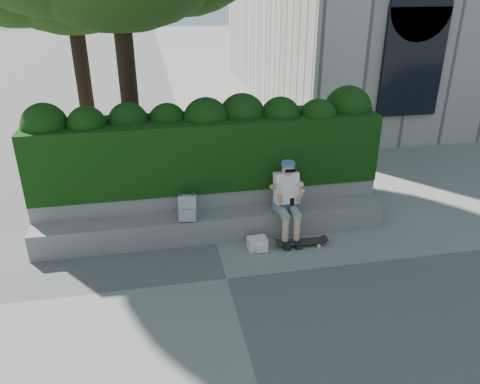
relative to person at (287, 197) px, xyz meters
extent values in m
plane|color=slate|center=(-1.22, -1.07, -0.75)|extent=(80.00, 80.00, 0.00)
cube|color=gray|center=(-1.22, 0.18, -0.53)|extent=(6.00, 0.45, 0.45)
cube|color=gray|center=(-1.22, 0.66, -0.38)|extent=(6.00, 0.50, 0.75)
cube|color=black|center=(-1.22, 0.88, 0.60)|extent=(6.00, 1.00, 1.20)
cylinder|color=black|center=(-2.56, 3.29, 1.00)|extent=(0.37, 0.37, 3.51)
cylinder|color=black|center=(-3.71, 5.37, 0.78)|extent=(0.37, 0.37, 3.07)
cube|color=gray|center=(0.00, 0.13, -0.19)|extent=(0.36, 0.26, 0.22)
cube|color=white|center=(0.00, 0.06, 0.15)|extent=(0.40, 0.32, 0.55)
sphere|color=tan|center=(0.00, -0.01, 0.51)|extent=(0.21, 0.21, 0.21)
cylinder|color=#486084|center=(0.00, 0.01, 0.60)|extent=(0.23, 0.23, 0.06)
cube|color=black|center=(0.00, -0.29, 0.05)|extent=(0.07, 0.02, 0.13)
cylinder|color=tan|center=(-0.10, -0.31, -0.51)|extent=(0.11, 0.11, 0.47)
cylinder|color=tan|center=(0.10, -0.31, -0.51)|extent=(0.11, 0.11, 0.47)
cube|color=black|center=(-0.10, -0.37, -0.70)|extent=(0.10, 0.26, 0.10)
cube|color=black|center=(0.10, -0.37, -0.70)|extent=(0.10, 0.26, 0.10)
cube|color=black|center=(0.18, -0.37, -0.68)|extent=(0.80, 0.24, 0.02)
cylinder|color=silver|center=(-0.10, -0.44, -0.72)|extent=(0.06, 0.03, 0.06)
cylinder|color=silver|center=(-0.09, -0.27, -0.72)|extent=(0.06, 0.03, 0.06)
cylinder|color=silver|center=(0.45, -0.47, -0.72)|extent=(0.06, 0.03, 0.06)
cylinder|color=silver|center=(0.46, -0.30, -0.72)|extent=(0.06, 0.03, 0.06)
cube|color=silver|center=(-1.67, 0.08, -0.09)|extent=(0.32, 0.21, 0.43)
cube|color=silver|center=(-0.58, -0.31, -0.65)|extent=(0.33, 0.24, 0.20)
camera|label=1|loc=(-2.15, -6.84, 3.37)|focal=35.00mm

